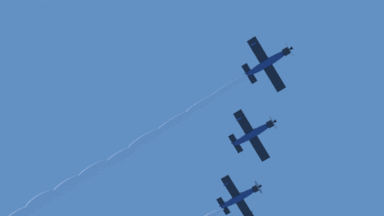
% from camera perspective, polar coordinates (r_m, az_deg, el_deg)
% --- Properties ---
extents(airplane_lead, '(8.83, 8.69, 3.64)m').
position_cam_1_polar(airplane_lead, '(81.51, 9.03, 5.37)').
color(airplane_lead, navy).
extents(airplane_left_wingman, '(8.82, 8.68, 3.63)m').
position_cam_1_polar(airplane_left_wingman, '(85.75, 7.29, -2.97)').
color(airplane_left_wingman, navy).
extents(airplane_right_wingman, '(8.96, 8.68, 3.33)m').
position_cam_1_polar(airplane_right_wingman, '(92.08, 5.73, -10.37)').
color(airplane_right_wingman, navy).
extents(smoke_trail_lead, '(33.50, 50.12, 3.83)m').
position_cam_1_polar(smoke_trail_lead, '(92.04, -14.86, -9.16)').
color(smoke_trail_lead, white).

